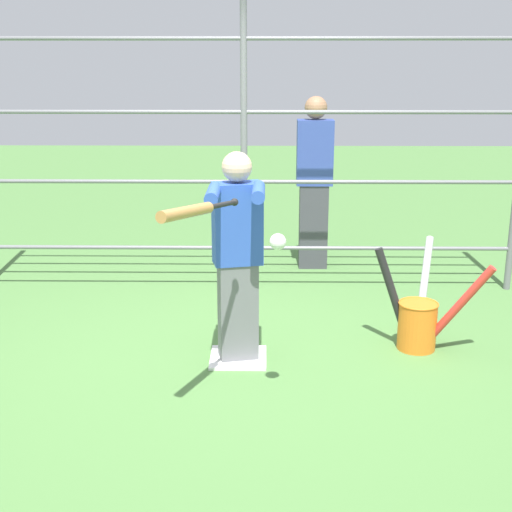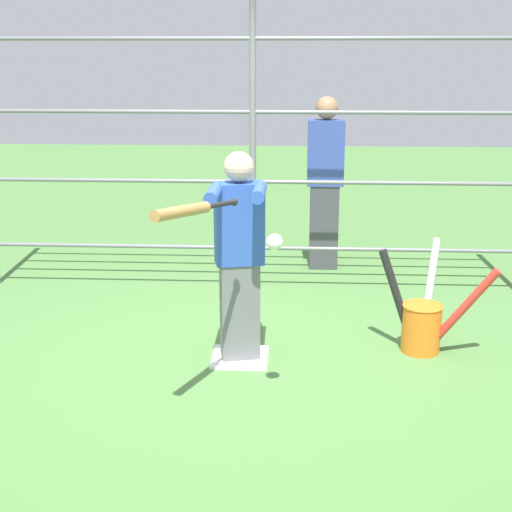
# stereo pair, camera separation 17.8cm
# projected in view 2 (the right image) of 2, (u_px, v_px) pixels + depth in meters

# --- Properties ---
(ground_plane) EXTENTS (24.00, 24.00, 0.00)m
(ground_plane) POSITION_uv_depth(u_px,v_px,m) (240.00, 359.00, 5.11)
(ground_plane) COLOR #4C7A3D
(home_plate) EXTENTS (0.40, 0.40, 0.02)m
(home_plate) POSITION_uv_depth(u_px,v_px,m) (240.00, 357.00, 5.11)
(home_plate) COLOR white
(home_plate) RESTS_ON ground
(fence_backstop) EXTENTS (4.93, 0.06, 2.62)m
(fence_backstop) POSITION_uv_depth(u_px,v_px,m) (253.00, 147.00, 6.29)
(fence_backstop) COLOR slate
(fence_backstop) RESTS_ON ground
(batter) EXTENTS (0.38, 0.56, 1.49)m
(batter) POSITION_uv_depth(u_px,v_px,m) (239.00, 252.00, 4.88)
(batter) COLOR slate
(batter) RESTS_ON ground
(baseball_bat_swinging) EXTENTS (0.39, 0.84, 0.14)m
(baseball_bat_swinging) POSITION_uv_depth(u_px,v_px,m) (189.00, 210.00, 3.92)
(baseball_bat_swinging) COLOR black
(softball_in_flight) EXTENTS (0.10, 0.10, 0.10)m
(softball_in_flight) POSITION_uv_depth(u_px,v_px,m) (275.00, 242.00, 4.07)
(softball_in_flight) COLOR white
(bat_bucket) EXTENTS (0.82, 0.79, 0.75)m
(bat_bucket) POSITION_uv_depth(u_px,v_px,m) (423.00, 321.00, 5.20)
(bat_bucket) COLOR orange
(bat_bucket) RESTS_ON ground
(bystander_behind_fence) EXTENTS (0.35, 0.22, 1.71)m
(bystander_behind_fence) POSITION_uv_depth(u_px,v_px,m) (325.00, 181.00, 7.03)
(bystander_behind_fence) COLOR #3F3F47
(bystander_behind_fence) RESTS_ON ground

